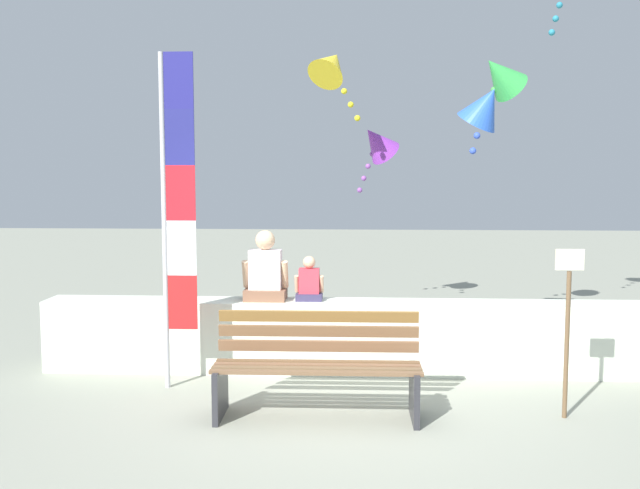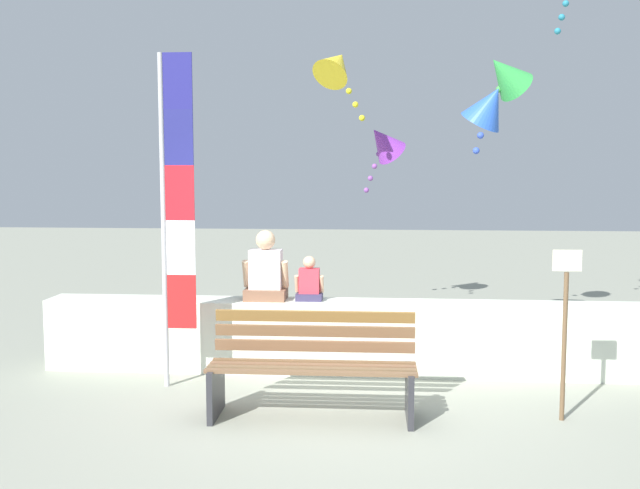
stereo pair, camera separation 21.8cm
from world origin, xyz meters
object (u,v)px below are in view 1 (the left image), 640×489
(person_child, at_px, (309,283))
(kite_purple, at_px, (377,142))
(kite_blue, at_px, (485,106))
(sign_post, at_px, (568,320))
(park_bench, at_px, (317,367))
(flag_banner, at_px, (174,205))
(kite_green, at_px, (500,75))
(person_adult, at_px, (265,273))
(kite_yellow, at_px, (331,65))

(person_child, bearing_deg, kite_purple, 76.04)
(kite_blue, bearing_deg, sign_post, -83.97)
(park_bench, xyz_separation_m, flag_banner, (-1.42, 0.73, 1.37))
(kite_purple, distance_m, kite_blue, 2.27)
(kite_green, bearing_deg, person_adult, -148.91)
(person_adult, bearing_deg, park_bench, -66.15)
(kite_purple, distance_m, sign_post, 5.08)
(flag_banner, distance_m, kite_purple, 4.42)
(flag_banner, relative_size, kite_yellow, 2.98)
(sign_post, bearing_deg, person_child, 149.01)
(park_bench, distance_m, kite_purple, 5.09)
(person_child, distance_m, kite_blue, 3.10)
(park_bench, distance_m, flag_banner, 2.11)
(park_bench, distance_m, person_child, 1.53)
(sign_post, bearing_deg, kite_purple, 108.61)
(park_bench, height_order, flag_banner, flag_banner)
(flag_banner, bearing_deg, person_child, 29.07)
(flag_banner, height_order, kite_purple, flag_banner)
(kite_blue, bearing_deg, person_adult, -152.73)
(kite_purple, bearing_deg, kite_blue, -56.26)
(flag_banner, distance_m, kite_yellow, 3.69)
(kite_yellow, height_order, kite_blue, kite_yellow)
(kite_purple, xyz_separation_m, kite_blue, (1.25, -1.86, 0.35))
(person_adult, bearing_deg, sign_post, -26.55)
(person_child, xyz_separation_m, kite_blue, (2.03, 1.29, 1.96))
(kite_green, relative_size, sign_post, 0.62)
(kite_yellow, bearing_deg, park_bench, -89.79)
(flag_banner, bearing_deg, kite_green, 33.67)
(flag_banner, bearing_deg, sign_post, -10.93)
(kite_green, xyz_separation_m, sign_post, (0.05, -3.03, -2.46))
(kite_green, bearing_deg, kite_blue, -123.21)
(person_adult, relative_size, person_child, 1.58)
(person_child, relative_size, kite_blue, 0.52)
(person_child, bearing_deg, flag_banner, -150.93)
(flag_banner, distance_m, sign_post, 3.75)
(kite_blue, bearing_deg, person_child, -147.64)
(kite_yellow, distance_m, kite_purple, 1.48)
(person_adult, xyz_separation_m, kite_yellow, (0.62, 2.24, 2.48))
(park_bench, height_order, person_adult, person_adult)
(kite_blue, bearing_deg, park_bench, -124.47)
(park_bench, relative_size, kite_green, 1.96)
(person_child, bearing_deg, person_adult, -179.96)
(person_adult, bearing_deg, kite_purple, 68.36)
(kite_purple, bearing_deg, sign_post, -71.39)
(person_adult, relative_size, kite_purple, 0.68)
(park_bench, relative_size, kite_blue, 2.00)
(flag_banner, bearing_deg, person_adult, 41.46)
(kite_purple, bearing_deg, person_adult, -111.64)
(park_bench, height_order, kite_yellow, kite_yellow)
(park_bench, xyz_separation_m, sign_post, (2.15, 0.04, 0.43))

